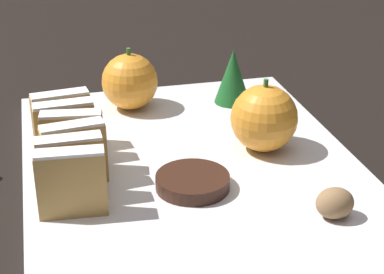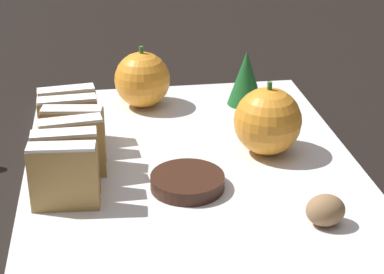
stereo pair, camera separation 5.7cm
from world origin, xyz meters
The scene contains 13 objects.
ground_plane centered at (0.00, 0.00, 0.00)m, with size 6.00×6.00×0.00m, color black.
serving_platter centered at (0.00, 0.00, 0.01)m, with size 0.34×0.44×0.01m.
stollen_slice_front centered at (-0.13, -0.07, 0.04)m, with size 0.06×0.02×0.06m.
stollen_slice_second centered at (-0.12, -0.04, 0.04)m, with size 0.06×0.02×0.06m.
stollen_slice_third centered at (-0.12, -0.01, 0.04)m, with size 0.06×0.03×0.06m.
stollen_slice_fourth centered at (-0.12, 0.02, 0.04)m, with size 0.06×0.03×0.06m.
stollen_slice_fifth centered at (-0.12, 0.04, 0.04)m, with size 0.06×0.02×0.06m.
stollen_slice_sixth centered at (-0.13, 0.07, 0.04)m, with size 0.06×0.03×0.06m.
orange_near centered at (-0.04, 0.16, 0.05)m, with size 0.07×0.07×0.08m.
orange_far centered at (0.08, 0.01, 0.05)m, with size 0.07×0.07×0.08m.
walnut centered at (0.10, -0.13, 0.03)m, with size 0.03×0.03×0.03m.
chocolate_cookie centered at (-0.01, -0.05, 0.02)m, with size 0.07×0.07×0.01m.
evergreen_sprig centered at (0.09, 0.15, 0.05)m, with size 0.04×0.04×0.07m.
Camera 1 is at (-0.14, -0.57, 0.32)m, focal length 60.00 mm.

